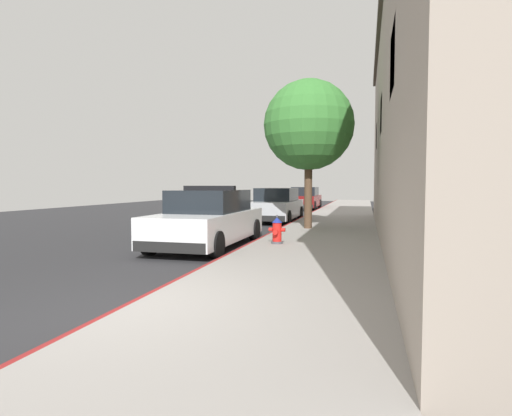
{
  "coord_description": "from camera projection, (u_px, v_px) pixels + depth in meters",
  "views": [
    {
      "loc": [
        2.96,
        -4.82,
        1.7
      ],
      "look_at": [
        -0.28,
        7.37,
        1.0
      ],
      "focal_mm": 29.12,
      "sensor_mm": 36.0,
      "label": 1
    }
  ],
  "objects": [
    {
      "name": "sidewalk_pavement",
      "position": [
        328.0,
        231.0,
        14.72
      ],
      "size": [
        3.34,
        60.0,
        0.14
      ],
      "primitive_type": "cube",
      "color": "gray",
      "rests_on": "ground"
    },
    {
      "name": "parked_car_silver_ahead",
      "position": [
        276.0,
        206.0,
        19.44
      ],
      "size": [
        1.94,
        4.84,
        1.56
      ],
      "color": "#B2B5BA",
      "rests_on": "ground"
    },
    {
      "name": "police_cruiser",
      "position": [
        209.0,
        220.0,
        11.49
      ],
      "size": [
        1.94,
        4.84,
        1.68
      ],
      "color": "white",
      "rests_on": "ground"
    },
    {
      "name": "ground_plane",
      "position": [
        174.0,
        231.0,
        16.27
      ],
      "size": [
        30.25,
        60.0,
        0.2
      ],
      "primitive_type": "cube",
      "color": "#2B2B2D"
    },
    {
      "name": "fire_hydrant",
      "position": [
        277.0,
        230.0,
        11.01
      ],
      "size": [
        0.44,
        0.4,
        0.76
      ],
      "color": "#4C4C51",
      "rests_on": "sidewalk_pavement"
    },
    {
      "name": "storefront_building",
      "position": [
        491.0,
        116.0,
        11.34
      ],
      "size": [
        6.02,
        19.78,
        7.17
      ],
      "color": "gray",
      "rests_on": "ground"
    },
    {
      "name": "parked_car_dark_far",
      "position": [
        305.0,
        199.0,
        29.32
      ],
      "size": [
        1.94,
        4.84,
        1.56
      ],
      "color": "maroon",
      "rests_on": "ground"
    },
    {
      "name": "street_tree",
      "position": [
        309.0,
        125.0,
        14.77
      ],
      "size": [
        3.21,
        3.21,
        5.3
      ],
      "color": "brown",
      "rests_on": "sidewalk_pavement"
    },
    {
      "name": "curb_painted_edge",
      "position": [
        281.0,
        230.0,
        15.16
      ],
      "size": [
        0.08,
        60.0,
        0.14
      ],
      "primitive_type": "cube",
      "color": "maroon",
      "rests_on": "ground"
    }
  ]
}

